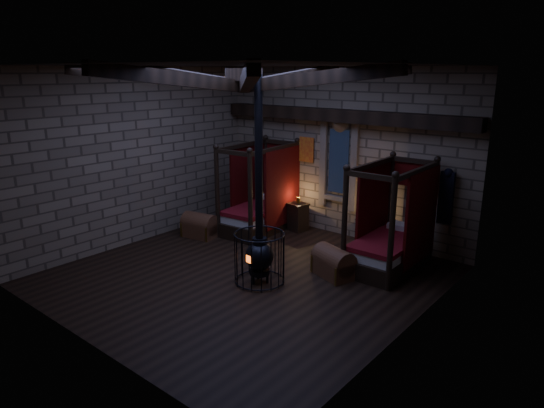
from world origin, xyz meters
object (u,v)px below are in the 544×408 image
Objects in this scene: bed_left at (261,209)px; trunk_right at (334,263)px; bed_right at (390,242)px; trunk_left at (200,226)px; stove at (259,253)px.

bed_left is 2.29× the size of trunk_right.
bed_left is 3.81m from bed_right.
trunk_left is at bearing -159.72° from trunk_right.
trunk_right is 1.58m from stove.
stove is at bearing -124.99° from bed_right.
trunk_left is at bearing -124.25° from bed_left.
bed_right is 1.40m from trunk_right.
trunk_right is 0.25× the size of stove.
bed_left is 2.43× the size of trunk_left.
stove is at bearing -54.23° from bed_left.
bed_left reaches higher than trunk_left.
bed_left is at bearing 51.44° from trunk_left.
trunk_right is (-0.66, -1.20, -0.27)m from bed_right.
bed_left reaches higher than trunk_right.
trunk_right is at bearing -7.85° from trunk_left.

